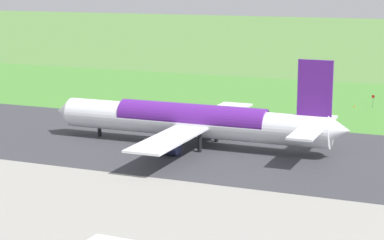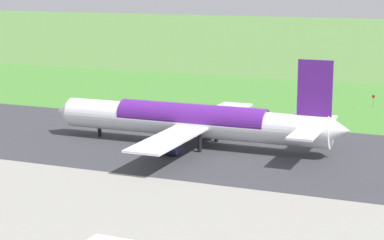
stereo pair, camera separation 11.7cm
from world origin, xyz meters
name	(u,v)px [view 1 (the left image)]	position (x,y,z in m)	size (l,w,h in m)	color
ground_plane	(221,148)	(0.00, 0.00, 0.00)	(800.00, 800.00, 0.00)	#547F3D
runway_asphalt	(221,148)	(0.00, 0.00, 0.03)	(600.00, 41.38, 0.06)	#38383D
grass_verge_foreground	(289,105)	(0.00, -44.62, 0.02)	(600.00, 80.00, 0.04)	#478534
airliner_main	(194,121)	(4.89, 0.00, 4.35)	(53.98, 44.04, 15.88)	white
no_stopping_sign	(373,100)	(-18.04, -48.71, 1.68)	(0.60, 0.10, 2.85)	slate
traffic_cone_orange	(354,106)	(-14.20, -47.75, 0.28)	(0.40, 0.40, 0.55)	orange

